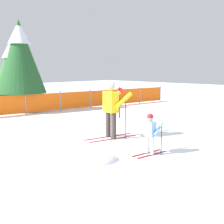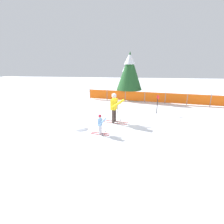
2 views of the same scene
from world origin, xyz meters
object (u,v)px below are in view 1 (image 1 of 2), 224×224
skier_child (150,131)px  conifer_far (20,55)px  trail_marker (120,99)px  conifer_near (12,67)px  safety_fence (76,100)px  skier_adult (112,104)px

skier_child → conifer_far: bearing=90.4°
conifer_far → trail_marker: bearing=-65.4°
skier_child → trail_marker: 5.31m
conifer_near → safety_fence: bearing=-32.8°
skier_adult → safety_fence: bearing=74.5°
safety_fence → conifer_far: 3.51m
skier_child → trail_marker: trail_marker is taller
conifer_far → trail_marker: conifer_far is taller
skier_child → trail_marker: size_ratio=0.78×
skier_adult → conifer_far: bearing=97.3°
conifer_near → conifer_far: bearing=-51.3°
safety_fence → conifer_far: conifer_far is taller
conifer_far → conifer_near: bearing=128.7°
safety_fence → skier_adult: bearing=-118.3°
conifer_far → trail_marker: 5.47m
skier_adult → conifer_near: size_ratio=0.50×
skier_child → trail_marker: (3.32, 4.14, 0.23)m
skier_child → conifer_near: conifer_near is taller
conifer_near → trail_marker: bearing=-64.2°
conifer_near → skier_child: bearing=-95.6°
skier_child → safety_fence: skier_child is taller
conifer_far → trail_marker: size_ratio=3.33×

